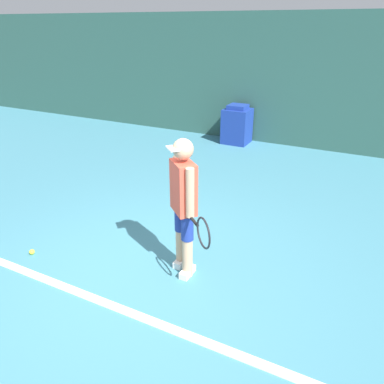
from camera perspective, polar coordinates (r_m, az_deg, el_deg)
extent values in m
plane|color=teal|center=(4.48, -7.77, -12.33)|extent=(24.00, 24.00, 0.00)
cube|color=#2D564C|center=(9.07, 13.75, 16.06)|extent=(24.00, 0.10, 2.91)
cube|color=white|center=(4.12, -12.51, -16.39)|extent=(21.60, 0.10, 0.01)
cylinder|color=tan|center=(4.47, -1.70, -8.44)|extent=(0.12, 0.12, 0.48)
cylinder|color=navy|center=(4.27, -1.76, -4.07)|extent=(0.14, 0.14, 0.29)
cube|color=white|center=(4.58, -1.67, -10.55)|extent=(0.10, 0.24, 0.08)
cylinder|color=tan|center=(4.29, -0.70, -9.93)|extent=(0.12, 0.12, 0.48)
cylinder|color=navy|center=(4.09, -0.73, -5.44)|extent=(0.14, 0.14, 0.29)
cube|color=white|center=(4.41, -0.69, -12.08)|extent=(0.10, 0.24, 0.08)
cube|color=#E54C38|center=(3.99, -1.31, 0.71)|extent=(0.39, 0.38, 0.57)
sphere|color=tan|center=(3.84, -1.37, 6.55)|extent=(0.22, 0.22, 0.22)
cube|color=white|center=(3.80, -2.80, 6.67)|extent=(0.21, 0.21, 0.02)
cylinder|color=tan|center=(4.15, -2.24, 1.94)|extent=(0.09, 0.09, 0.54)
cylinder|color=tan|center=(3.81, -0.31, -0.17)|extent=(0.09, 0.09, 0.54)
cylinder|color=black|center=(3.84, 0.27, -4.44)|extent=(0.18, 0.17, 0.03)
torus|color=black|center=(3.64, 1.75, -6.26)|extent=(0.25, 0.23, 0.32)
sphere|color=#D1E533|center=(5.17, -23.21, -8.39)|extent=(0.07, 0.07, 0.07)
cube|color=navy|center=(9.16, 6.86, 9.94)|extent=(0.61, 0.59, 0.82)
cube|color=navy|center=(9.05, 7.01, 12.75)|extent=(0.43, 0.41, 0.10)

